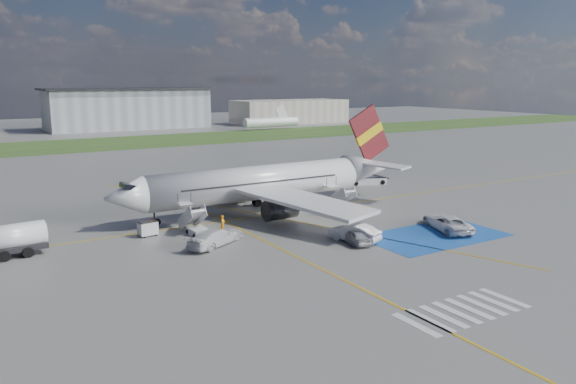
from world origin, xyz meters
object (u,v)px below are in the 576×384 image
Objects in this scene: car_silver_a at (355,236)px; van_white_a at (447,220)px; airliner at (267,182)px; belt_loader at (368,181)px; van_white_b at (216,234)px; car_silver_b at (354,233)px; gpu_cart at (148,229)px.

car_silver_a is 0.73× the size of van_white_a.
airliner is 20.53m from van_white_a.
airliner reaches higher than belt_loader.
car_silver_a is (0.29, -15.98, -2.70)m from airliner.
airliner is 7.06× the size of van_white_b.
van_white_a reaches higher than van_white_b.
belt_loader is at bearing -91.33° from van_white_a.
car_silver_a is 0.78× the size of van_white_b.
van_white_a reaches higher than car_silver_b.
van_white_b reaches higher than car_silver_b.
gpu_cart is at bearing -58.73° from car_silver_b.
van_white_b is at bearing -19.20° from car_silver_a.
gpu_cart is at bearing -6.94° from van_white_a.
airliner is 6.09× the size of belt_loader.
car_silver_a is 0.81× the size of car_silver_b.
car_silver_a is at bearing 36.67° from car_silver_b.
gpu_cart is at bearing -28.51° from car_silver_a.
gpu_cart is 0.31× the size of belt_loader.
van_white_a is at bearing 149.40° from car_silver_b.
car_silver_b is at bearing -111.09° from car_silver_a.
car_silver_b is (-20.05, -22.33, 0.40)m from belt_loader.
airliner is 16.21m from car_silver_a.
car_silver_a is at bearing -112.36° from belt_loader.
belt_loader is 35.70m from van_white_b.
belt_loader is 1.48× the size of car_silver_a.
car_silver_b is 0.91× the size of van_white_a.
car_silver_a is at bearing -149.03° from van_white_b.
airliner reaches higher than van_white_b.
van_white_a reaches higher than belt_loader.
belt_loader is at bearing 8.60° from gpu_cart.
airliner is at bearing 5.08° from gpu_cart.
car_silver_a is (-20.42, -22.94, 0.26)m from belt_loader.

